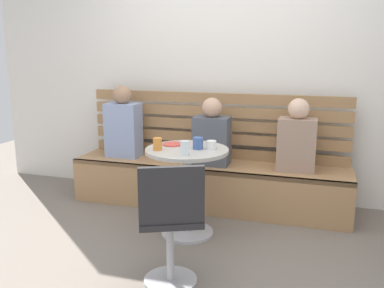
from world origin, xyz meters
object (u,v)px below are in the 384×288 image
person_child_left (212,135)px  cup_espresso_small (200,141)px  cup_ceramic_white (211,145)px  cup_tumbler_orange (157,144)px  white_chair (171,220)px  cup_mug_blue (198,143)px  booth_bench (208,185)px  person_child_middle (297,139)px  plate_small (172,144)px  cup_water_clear (185,148)px  cafe_table (187,175)px  person_adult (123,125)px

person_child_left → cup_espresso_small: (0.02, -0.46, 0.04)m
cup_ceramic_white → cup_tumbler_orange: bearing=-158.6°
white_chair → cup_mug_blue: bearing=94.3°
person_child_left → cup_mug_blue: person_child_left is taller
booth_bench → cup_espresso_small: size_ratio=48.21×
person_child_middle → plate_small: 1.15m
person_child_left → person_child_middle: (0.79, 0.02, 0.01)m
booth_bench → cup_water_clear: 1.05m
person_child_left → white_chair: bearing=-85.7°
cafe_table → cup_tumbler_orange: bearing=-151.4°
person_adult → cup_mug_blue: size_ratio=7.72×
person_adult → plate_small: bearing=-38.5°
cup_ceramic_white → cup_water_clear: size_ratio=0.73×
person_adult → booth_bench: bearing=-1.1°
booth_bench → cup_espresso_small: (0.05, -0.49, 0.55)m
cafe_table → person_adult: size_ratio=1.01×
booth_bench → white_chair: bearing=-84.3°
booth_bench → cup_mug_blue: 0.87m
booth_bench → white_chair: size_ratio=3.18×
plate_small → white_chair: bearing=-71.2°
cup_ceramic_white → booth_bench: bearing=107.0°
person_child_middle → cup_espresso_small: size_ratio=11.87×
person_adult → cup_tumbler_orange: bearing=-49.1°
booth_bench → cafe_table: (0.00, -0.67, 0.30)m
person_child_middle → booth_bench: bearing=-179.9°
cup_espresso_small → cup_tumbler_orange: cup_tumbler_orange is taller
cafe_table → cup_water_clear: bearing=-77.3°
cup_water_clear → plate_small: size_ratio=0.65×
cup_mug_blue → cup_water_clear: 0.22m
person_child_left → cup_water_clear: 0.85m
cup_ceramic_white → plate_small: size_ratio=0.47×
plate_small → cup_water_clear: bearing=-55.1°
person_child_left → cup_water_clear: (0.01, -0.85, 0.07)m
cup_espresso_small → plate_small: 0.23m
person_child_left → cup_tumbler_orange: 0.81m
person_adult → cup_mug_blue: person_adult is taller
white_chair → cup_ceramic_white: white_chair is taller
plate_small → cup_ceramic_white: bearing=-8.5°
plate_small → cup_mug_blue: bearing=-17.2°
cup_espresso_small → cup_tumbler_orange: 0.40m
booth_bench → plate_small: 0.80m
white_chair → person_adult: 1.86m
cup_mug_blue → person_adult: bearing=146.0°
person_child_middle → cup_ceramic_white: size_ratio=8.31×
booth_bench → plate_small: size_ratio=15.88×
person_child_middle → cup_ceramic_white: bearing=-135.2°
cup_tumbler_orange → cup_water_clear: (0.26, -0.09, 0.01)m
booth_bench → person_child_left: size_ratio=4.18×
person_adult → plate_small: size_ratio=4.31×
cup_water_clear → plate_small: 0.37m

